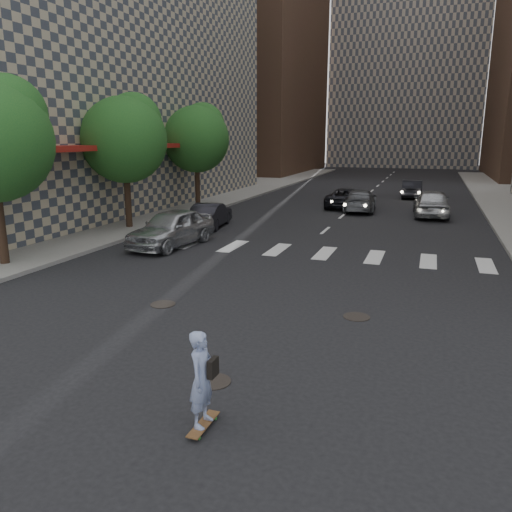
{
  "coord_description": "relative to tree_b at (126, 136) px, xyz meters",
  "views": [
    {
      "loc": [
        4.89,
        -10.52,
        4.61
      ],
      "look_at": [
        0.32,
        2.5,
        1.3
      ],
      "focal_mm": 35.0,
      "sensor_mm": 36.0,
      "label": 1
    }
  ],
  "objects": [
    {
      "name": "ground",
      "position": [
        9.45,
        -11.14,
        -4.65
      ],
      "size": [
        160.0,
        160.0,
        0.0
      ],
      "primitive_type": "plane",
      "color": "black",
      "rests_on": "ground"
    },
    {
      "name": "sidewalk_left",
      "position": [
        -5.05,
        8.86,
        -4.57
      ],
      "size": [
        13.0,
        80.0,
        0.15
      ],
      "primitive_type": "cube",
      "color": "gray",
      "rests_on": "ground"
    },
    {
      "name": "building_left",
      "position": [
        -9.03,
        7.35,
        7.84
      ],
      "size": [
        16.4,
        33.0,
        25.0
      ],
      "color": "tan",
      "rests_on": "ground"
    },
    {
      "name": "tower_left",
      "position": [
        -10.55,
        43.86,
        15.35
      ],
      "size": [
        18.0,
        24.0,
        40.0
      ],
      "primitive_type": "cube",
      "color": "brown",
      "rests_on": "ground"
    },
    {
      "name": "tower_center",
      "position": [
        9.45,
        66.86,
        19.35
      ],
      "size": [
        22.0,
        20.0,
        48.0
      ],
      "primitive_type": "cube",
      "color": "#ADA08E",
      "rests_on": "ground"
    },
    {
      "name": "tree_b",
      "position": [
        0.0,
        0.0,
        0.0
      ],
      "size": [
        4.2,
        4.2,
        6.6
      ],
      "color": "#382619",
      "rests_on": "sidewalk_left"
    },
    {
      "name": "tree_c",
      "position": [
        0.0,
        8.0,
        0.0
      ],
      "size": [
        4.2,
        4.2,
        6.6
      ],
      "color": "#382619",
      "rests_on": "sidewalk_left"
    },
    {
      "name": "manhole_a",
      "position": [
        10.65,
        -13.64,
        -4.64
      ],
      "size": [
        0.7,
        0.7,
        0.02
      ],
      "primitive_type": "cylinder",
      "color": "black",
      "rests_on": "ground"
    },
    {
      "name": "manhole_b",
      "position": [
        7.45,
        -9.94,
        -4.64
      ],
      "size": [
        0.7,
        0.7,
        0.02
      ],
      "primitive_type": "cylinder",
      "color": "black",
      "rests_on": "ground"
    },
    {
      "name": "manhole_c",
      "position": [
        12.75,
        -9.14,
        -4.64
      ],
      "size": [
        0.7,
        0.7,
        0.02
      ],
      "primitive_type": "cylinder",
      "color": "black",
      "rests_on": "ground"
    },
    {
      "name": "skateboarder",
      "position": [
        11.16,
        -15.14,
        -3.76
      ],
      "size": [
        0.41,
        0.85,
        1.68
      ],
      "rotation": [
        0.0,
        0.0,
        -0.02
      ],
      "color": "brown",
      "rests_on": "ground"
    },
    {
      "name": "silver_sedan",
      "position": [
        3.95,
        -2.97,
        -3.85
      ],
      "size": [
        2.43,
        4.87,
        1.6
      ],
      "primitive_type": "imported",
      "rotation": [
        0.0,
        0.0,
        -0.12
      ],
      "color": "#AFB2B6",
      "rests_on": "ground"
    },
    {
      "name": "traffic_car_a",
      "position": [
        3.58,
        1.86,
        -4.0
      ],
      "size": [
        1.89,
        4.05,
        1.28
      ],
      "primitive_type": "imported",
      "rotation": [
        0.0,
        0.0,
        3.28
      ],
      "color": "black",
      "rests_on": "ground"
    },
    {
      "name": "traffic_car_b",
      "position": [
        10.14,
        10.28,
        -3.97
      ],
      "size": [
        2.21,
        4.79,
        1.35
      ],
      "primitive_type": "imported",
      "rotation": [
        0.0,
        0.0,
        3.21
      ],
      "color": "#56595E",
      "rests_on": "ground"
    },
    {
      "name": "traffic_car_c",
      "position": [
        9.11,
        11.57,
        -4.0
      ],
      "size": [
        2.43,
        4.78,
        1.3
      ],
      "primitive_type": "imported",
      "rotation": [
        0.0,
        0.0,
        3.08
      ],
      "color": "black",
      "rests_on": "ground"
    },
    {
      "name": "traffic_car_d",
      "position": [
        14.42,
        9.39,
        -3.82
      ],
      "size": [
        2.23,
        4.94,
        1.65
      ],
      "primitive_type": "imported",
      "rotation": [
        0.0,
        0.0,
        3.2
      ],
      "color": "#A0A2A7",
      "rests_on": "ground"
    },
    {
      "name": "traffic_car_e",
      "position": [
        12.92,
        18.78,
        -3.96
      ],
      "size": [
        1.64,
        4.21,
        1.37
      ],
      "primitive_type": "imported",
      "rotation": [
        0.0,
        0.0,
        3.19
      ],
      "color": "black",
      "rests_on": "ground"
    }
  ]
}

